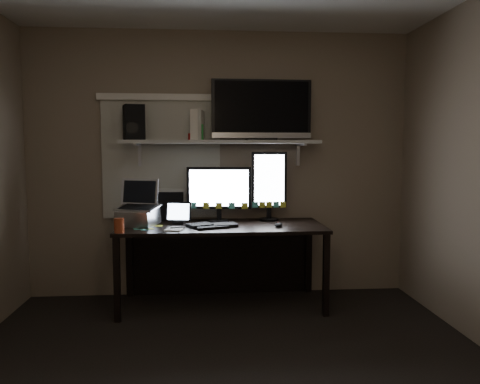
{
  "coord_description": "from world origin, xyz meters",
  "views": [
    {
      "loc": [
        -0.16,
        -2.67,
        1.41
      ],
      "look_at": [
        0.15,
        1.25,
        1.04
      ],
      "focal_mm": 35.0,
      "sensor_mm": 36.0,
      "label": 1
    }
  ],
  "objects": [
    {
      "name": "mouse",
      "position": [
        0.49,
        1.28,
        0.75
      ],
      "size": [
        0.08,
        0.11,
        0.04
      ],
      "primitive_type": "ellipsoid",
      "rotation": [
        0.0,
        0.0,
        -0.14
      ],
      "color": "black",
      "rests_on": "desk"
    },
    {
      "name": "keyboard",
      "position": [
        -0.08,
        1.35,
        0.74
      ],
      "size": [
        0.46,
        0.3,
        0.03
      ],
      "primitive_type": "cube",
      "rotation": [
        0.0,
        0.0,
        0.35
      ],
      "color": "black",
      "rests_on": "desk"
    },
    {
      "name": "notepad",
      "position": [
        -0.4,
        1.22,
        0.74
      ],
      "size": [
        0.17,
        0.21,
        0.01
      ],
      "primitive_type": "cube",
      "rotation": [
        0.0,
        0.0,
        -0.24
      ],
      "color": "beige",
      "rests_on": "desk"
    },
    {
      "name": "laptop",
      "position": [
        -0.73,
        1.44,
        0.93
      ],
      "size": [
        0.43,
        0.39,
        0.4
      ],
      "primitive_type": "cube",
      "rotation": [
        0.0,
        0.0,
        -0.33
      ],
      "color": "#BBBBC0",
      "rests_on": "desk"
    },
    {
      "name": "back_wall",
      "position": [
        0.0,
        1.8,
        1.25
      ],
      "size": [
        3.6,
        0.0,
        3.6
      ],
      "primitive_type": "plane",
      "rotation": [
        1.57,
        0.0,
        0.0
      ],
      "color": "#7A6B57",
      "rests_on": "floor"
    },
    {
      "name": "file_sorter",
      "position": [
        -0.46,
        1.74,
        0.87
      ],
      "size": [
        0.24,
        0.13,
        0.29
      ],
      "primitive_type": "cube",
      "rotation": [
        0.0,
        0.0,
        -0.11
      ],
      "color": "black",
      "rests_on": "desk"
    },
    {
      "name": "sticky_notes",
      "position": [
        -0.6,
        1.34,
        0.73
      ],
      "size": [
        0.37,
        0.31,
        0.0
      ],
      "primitive_type": null,
      "rotation": [
        0.0,
        0.0,
        -0.28
      ],
      "color": "#CAD038",
      "rests_on": "desk"
    },
    {
      "name": "speaker",
      "position": [
        -0.78,
        1.63,
        1.64
      ],
      "size": [
        0.22,
        0.25,
        0.31
      ],
      "primitive_type": "cube",
      "rotation": [
        0.0,
        0.0,
        0.28
      ],
      "color": "black",
      "rests_on": "wall_shelf"
    },
    {
      "name": "desk",
      "position": [
        0.0,
        1.55,
        0.55
      ],
      "size": [
        1.8,
        0.75,
        0.73
      ],
      "color": "black",
      "rests_on": "floor"
    },
    {
      "name": "window_blinds",
      "position": [
        -0.55,
        1.79,
        1.3
      ],
      "size": [
        1.1,
        0.02,
        1.1
      ],
      "primitive_type": "cube",
      "color": "beige",
      "rests_on": "back_wall"
    },
    {
      "name": "wall_shelf",
      "position": [
        0.0,
        1.62,
        1.46
      ],
      "size": [
        1.8,
        0.35,
        0.03
      ],
      "primitive_type": "cube",
      "color": "#ADAEA9",
      "rests_on": "back_wall"
    },
    {
      "name": "game_console",
      "position": [
        -0.21,
        1.65,
        1.62
      ],
      "size": [
        0.13,
        0.24,
        0.27
      ],
      "primitive_type": "cube",
      "rotation": [
        0.0,
        0.0,
        -0.26
      ],
      "color": "beige",
      "rests_on": "wall_shelf"
    },
    {
      "name": "tablet",
      "position": [
        -0.38,
        1.5,
        0.83
      ],
      "size": [
        0.24,
        0.13,
        0.2
      ],
      "primitive_type": "cube",
      "rotation": [
        0.0,
        0.0,
        -0.17
      ],
      "color": "black",
      "rests_on": "desk"
    },
    {
      "name": "cup",
      "position": [
        -0.84,
        1.11,
        0.79
      ],
      "size": [
        0.1,
        0.1,
        0.12
      ],
      "primitive_type": "cylinder",
      "rotation": [
        0.0,
        0.0,
        -0.22
      ],
      "color": "#95361B",
      "rests_on": "desk"
    },
    {
      "name": "monitor_landscape",
      "position": [
        -0.02,
        1.61,
        0.99
      ],
      "size": [
        0.6,
        0.13,
        0.52
      ],
      "primitive_type": "cube",
      "rotation": [
        0.0,
        0.0,
        -0.12
      ],
      "color": "black",
      "rests_on": "desk"
    },
    {
      "name": "tv",
      "position": [
        0.38,
        1.66,
        1.76
      ],
      "size": [
        0.93,
        0.19,
        0.55
      ],
      "primitive_type": "cube",
      "rotation": [
        0.0,
        0.0,
        0.03
      ],
      "color": "black",
      "rests_on": "wall_shelf"
    },
    {
      "name": "bottles",
      "position": [
        -0.22,
        1.59,
        1.55
      ],
      "size": [
        0.23,
        0.11,
        0.14
      ],
      "primitive_type": null,
      "rotation": [
        0.0,
        0.0,
        -0.28
      ],
      "color": "#A50F0C",
      "rests_on": "wall_shelf"
    },
    {
      "name": "monitor_portrait",
      "position": [
        0.45,
        1.66,
        1.06
      ],
      "size": [
        0.33,
        0.07,
        0.66
      ],
      "primitive_type": "cube",
      "rotation": [
        0.0,
        0.0,
        -0.02
      ],
      "color": "black",
      "rests_on": "desk"
    }
  ]
}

